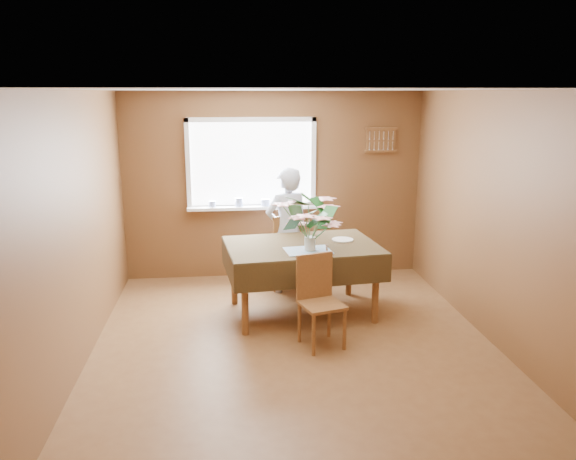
{
  "coord_description": "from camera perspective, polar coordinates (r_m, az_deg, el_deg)",
  "views": [
    {
      "loc": [
        -0.65,
        -5.21,
        2.48
      ],
      "look_at": [
        0.0,
        0.55,
        1.05
      ],
      "focal_mm": 35.0,
      "sensor_mm": 36.0,
      "label": 1
    }
  ],
  "objects": [
    {
      "name": "side_plate",
      "position": [
        6.49,
        5.56,
        -1.0
      ],
      "size": [
        0.31,
        0.31,
        0.01
      ],
      "primitive_type": "cylinder",
      "rotation": [
        0.0,
        0.0,
        -0.31
      ],
      "color": "white",
      "rests_on": "dining_table"
    },
    {
      "name": "table_knife",
      "position": [
        6.14,
        3.95,
        -1.81
      ],
      "size": [
        0.06,
        0.24,
        0.0
      ],
      "primitive_type": "cube",
      "rotation": [
        0.0,
        0.0,
        -0.17
      ],
      "color": "silver",
      "rests_on": "dining_table"
    },
    {
      "name": "flower_bouquet",
      "position": [
        5.97,
        2.28,
        1.07
      ],
      "size": [
        0.61,
        0.61,
        0.53
      ],
      "rotation": [
        0.0,
        0.0,
        0.42
      ],
      "color": "white",
      "rests_on": "dining_table"
    },
    {
      "name": "ceiling",
      "position": [
        5.25,
        0.69,
        14.07
      ],
      "size": [
        4.5,
        4.5,
        0.0
      ],
      "primitive_type": "plane",
      "rotation": [
        3.14,
        0.0,
        0.0
      ],
      "color": "white",
      "rests_on": "wall_back"
    },
    {
      "name": "window_assembly",
      "position": [
        7.5,
        -3.66,
        5.25
      ],
      "size": [
        1.72,
        0.2,
        1.22
      ],
      "color": "white",
      "rests_on": "wall_back"
    },
    {
      "name": "chair_near",
      "position": [
        5.64,
        3.12,
        -6.7
      ],
      "size": [
        0.49,
        0.49,
        0.92
      ],
      "rotation": [
        0.0,
        0.0,
        0.29
      ],
      "color": "brown",
      "rests_on": "floor"
    },
    {
      "name": "wall_back",
      "position": [
        7.59,
        -1.44,
        4.52
      ],
      "size": [
        4.0,
        0.0,
        4.0
      ],
      "primitive_type": "plane",
      "rotation": [
        1.57,
        0.0,
        0.0
      ],
      "color": "brown",
      "rests_on": "floor"
    },
    {
      "name": "wall_right",
      "position": [
        5.97,
        20.06,
        1.12
      ],
      "size": [
        0.0,
        4.5,
        4.5
      ],
      "primitive_type": "plane",
      "rotation": [
        1.57,
        0.0,
        -1.57
      ],
      "color": "brown",
      "rests_on": "floor"
    },
    {
      "name": "seated_woman",
      "position": [
        7.02,
        -0.09,
        -0.04
      ],
      "size": [
        0.68,
        0.56,
        1.59
      ],
      "primitive_type": "imported",
      "rotation": [
        0.0,
        0.0,
        3.51
      ],
      "color": "white",
      "rests_on": "floor"
    },
    {
      "name": "wall_left",
      "position": [
        5.52,
        -20.41,
        0.1
      ],
      "size": [
        0.0,
        4.5,
        4.5
      ],
      "primitive_type": "plane",
      "rotation": [
        1.57,
        0.0,
        1.57
      ],
      "color": "brown",
      "rests_on": "floor"
    },
    {
      "name": "spoon_rack",
      "position": [
        7.74,
        9.44,
        9.0
      ],
      "size": [
        0.44,
        0.05,
        0.33
      ],
      "color": "brown",
      "rests_on": "wall_back"
    },
    {
      "name": "wall_front",
      "position": [
        3.27,
        5.56,
        -8.29
      ],
      "size": [
        4.0,
        0.0,
        4.0
      ],
      "primitive_type": "plane",
      "rotation": [
        -1.57,
        0.0,
        0.0
      ],
      "color": "brown",
      "rests_on": "floor"
    },
    {
      "name": "floor",
      "position": [
        5.81,
        0.62,
        -11.42
      ],
      "size": [
        4.5,
        4.5,
        0.0
      ],
      "primitive_type": "plane",
      "color": "brown",
      "rests_on": "ground"
    },
    {
      "name": "dining_table",
      "position": [
        6.32,
        1.43,
        -2.36
      ],
      "size": [
        1.8,
        1.32,
        0.82
      ],
      "rotation": [
        0.0,
        0.0,
        0.11
      ],
      "color": "brown",
      "rests_on": "floor"
    },
    {
      "name": "chair_far",
      "position": [
        7.19,
        -0.46,
        -1.83
      ],
      "size": [
        0.56,
        0.56,
        0.98
      ],
      "rotation": [
        0.0,
        0.0,
        3.57
      ],
      "color": "brown",
      "rests_on": "floor"
    }
  ]
}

